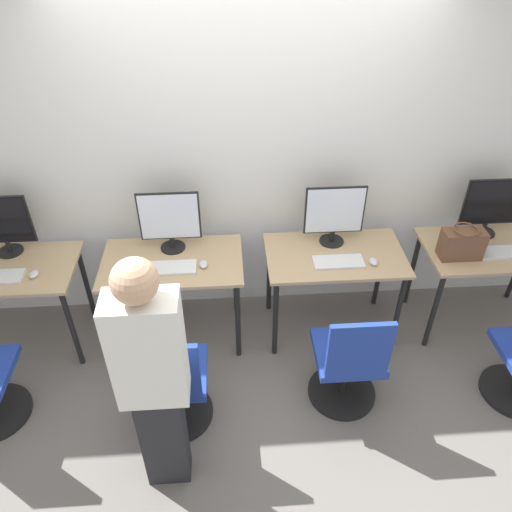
# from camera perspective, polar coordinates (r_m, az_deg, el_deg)

# --- Properties ---
(ground_plane) EXTENTS (20.00, 20.00, 0.00)m
(ground_plane) POSITION_cam_1_polar(r_m,az_deg,el_deg) (3.93, 0.12, -11.57)
(ground_plane) COLOR slate
(wall_back) EXTENTS (12.00, 0.05, 2.80)m
(wall_back) POSITION_cam_1_polar(r_m,az_deg,el_deg) (3.66, -0.67, 12.11)
(wall_back) COLOR silver
(wall_back) RESTS_ON ground_plane
(desk_far_left) EXTENTS (1.02, 0.61, 0.75)m
(desk_far_left) POSITION_cam_1_polar(r_m,az_deg,el_deg) (4.02, -26.63, -2.32)
(desk_far_left) COLOR tan
(desk_far_left) RESTS_ON ground_plane
(monitor_far_left) EXTENTS (0.44, 0.18, 0.47)m
(monitor_far_left) POSITION_cam_1_polar(r_m,az_deg,el_deg) (3.98, -27.17, 3.29)
(monitor_far_left) COLOR black
(monitor_far_left) RESTS_ON desk_far_left
(mouse_far_left) EXTENTS (0.06, 0.09, 0.03)m
(mouse_far_left) POSITION_cam_1_polar(r_m,az_deg,el_deg) (3.78, -24.07, -1.91)
(mouse_far_left) COLOR silver
(mouse_far_left) RESTS_ON desk_far_left
(desk_left) EXTENTS (1.02, 0.61, 0.75)m
(desk_left) POSITION_cam_1_polar(r_m,az_deg,el_deg) (3.71, -9.45, -1.74)
(desk_left) COLOR tan
(desk_left) RESTS_ON ground_plane
(monitor_left) EXTENTS (0.44, 0.18, 0.47)m
(monitor_left) POSITION_cam_1_polar(r_m,az_deg,el_deg) (3.64, -9.84, 4.07)
(monitor_left) COLOR black
(monitor_left) RESTS_ON desk_left
(keyboard_left) EXTENTS (0.36, 0.16, 0.02)m
(keyboard_left) POSITION_cam_1_polar(r_m,az_deg,el_deg) (3.57, -9.72, -1.35)
(keyboard_left) COLOR silver
(keyboard_left) RESTS_ON desk_left
(mouse_left) EXTENTS (0.06, 0.09, 0.03)m
(mouse_left) POSITION_cam_1_polar(r_m,az_deg,el_deg) (3.56, -6.01, -0.95)
(mouse_left) COLOR silver
(mouse_left) RESTS_ON desk_left
(office_chair_left) EXTENTS (0.48, 0.48, 0.89)m
(office_chair_left) POSITION_cam_1_polar(r_m,az_deg,el_deg) (3.33, -9.49, -14.48)
(office_chair_left) COLOR black
(office_chair_left) RESTS_ON ground_plane
(person_left) EXTENTS (0.36, 0.22, 1.66)m
(person_left) POSITION_cam_1_polar(r_m,az_deg,el_deg) (2.69, -11.70, -13.37)
(person_left) COLOR #232328
(person_left) RESTS_ON ground_plane
(desk_right) EXTENTS (1.02, 0.61, 0.75)m
(desk_right) POSITION_cam_1_polar(r_m,az_deg,el_deg) (3.77, 8.91, -0.96)
(desk_right) COLOR tan
(desk_right) RESTS_ON ground_plane
(monitor_right) EXTENTS (0.44, 0.18, 0.47)m
(monitor_right) POSITION_cam_1_polar(r_m,az_deg,el_deg) (3.70, 8.95, 4.77)
(monitor_right) COLOR black
(monitor_right) RESTS_ON desk_right
(keyboard_right) EXTENTS (0.36, 0.16, 0.02)m
(keyboard_right) POSITION_cam_1_polar(r_m,az_deg,el_deg) (3.62, 9.41, -0.68)
(keyboard_right) COLOR silver
(keyboard_right) RESTS_ON desk_right
(mouse_right) EXTENTS (0.06, 0.09, 0.03)m
(mouse_right) POSITION_cam_1_polar(r_m,az_deg,el_deg) (3.67, 13.28, -0.62)
(mouse_right) COLOR silver
(mouse_right) RESTS_ON desk_right
(office_chair_right) EXTENTS (0.48, 0.48, 0.89)m
(office_chair_right) POSITION_cam_1_polar(r_m,az_deg,el_deg) (3.46, 10.52, -12.16)
(office_chair_right) COLOR black
(office_chair_right) RESTS_ON ground_plane
(desk_far_right) EXTENTS (1.02, 0.61, 0.75)m
(desk_far_right) POSITION_cam_1_polar(r_m,az_deg,el_deg) (4.19, 25.12, -0.18)
(desk_far_right) COLOR tan
(desk_far_right) RESTS_ON ground_plane
(monitor_far_right) EXTENTS (0.44, 0.18, 0.47)m
(monitor_far_right) POSITION_cam_1_polar(r_m,az_deg,el_deg) (4.15, 25.30, 5.22)
(monitor_far_right) COLOR black
(monitor_far_right) RESTS_ON desk_far_right
(keyboard_far_right) EXTENTS (0.36, 0.16, 0.02)m
(keyboard_far_right) POSITION_cam_1_polar(r_m,az_deg,el_deg) (4.07, 25.97, 0.34)
(keyboard_far_right) COLOR silver
(keyboard_far_right) RESTS_ON desk_far_right
(handbag) EXTENTS (0.30, 0.18, 0.25)m
(handbag) POSITION_cam_1_polar(r_m,az_deg,el_deg) (3.87, 22.48, 1.32)
(handbag) COLOR brown
(handbag) RESTS_ON desk_far_right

